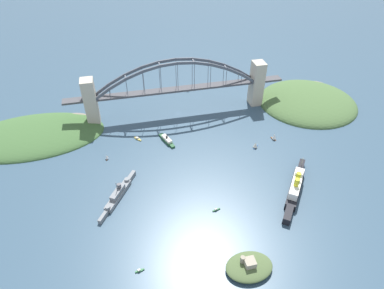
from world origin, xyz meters
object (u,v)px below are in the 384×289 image
at_px(small_boat_0, 216,210).
at_px(small_boat_5, 255,145).
at_px(seaplane_taxiing_near_bridge, 188,89).
at_px(ocean_liner, 295,187).
at_px(naval_cruiser, 118,194).
at_px(small_boat_1, 138,139).
at_px(small_boat_4, 107,157).
at_px(small_boat_3, 140,271).
at_px(harbor_ferry_steamer, 167,140).
at_px(fort_island_mid_harbor, 249,266).
at_px(harbor_arch_bridge, 177,91).
at_px(small_boat_2, 274,136).

relative_size(small_boat_0, small_boat_5, 0.91).
bearing_deg(small_boat_5, seaplane_taxiing_near_bridge, -72.99).
xyz_separation_m(ocean_liner, naval_cruiser, (162.10, -31.50, -3.11)).
distance_m(seaplane_taxiing_near_bridge, small_boat_1, 128.13).
relative_size(small_boat_1, small_boat_4, 1.50).
xyz_separation_m(ocean_liner, small_boat_3, (151.14, 49.23, -5.74)).
height_order(naval_cruiser, small_boat_3, naval_cruiser).
bearing_deg(harbor_ferry_steamer, fort_island_mid_harbor, 101.07).
height_order(naval_cruiser, small_boat_1, naval_cruiser).
bearing_deg(harbor_arch_bridge, ocean_liner, 116.26).
distance_m(small_boat_0, small_boat_2, 127.52).
xyz_separation_m(small_boat_3, small_boat_4, (20.06, -137.95, 2.14)).
xyz_separation_m(harbor_arch_bridge, ocean_liner, (-80.02, 162.18, -24.97)).
distance_m(fort_island_mid_harbor, small_boat_5, 150.17).
relative_size(fort_island_mid_harbor, small_boat_5, 4.36).
relative_size(small_boat_4, small_boat_5, 0.76).
bearing_deg(small_boat_4, naval_cruiser, 99.04).
xyz_separation_m(harbor_ferry_steamer, small_boat_2, (-119.68, 23.83, 1.80)).
xyz_separation_m(naval_cruiser, fort_island_mid_harbor, (-91.40, 97.66, 0.08)).
bearing_deg(small_boat_1, small_boat_4, 38.35).
height_order(naval_cruiser, seaplane_taxiing_near_bridge, naval_cruiser).
distance_m(fort_island_mid_harbor, small_boat_1, 194.08).
relative_size(harbor_arch_bridge, fort_island_mid_harbor, 7.45).
bearing_deg(small_boat_2, harbor_ferry_steamer, -11.26).
bearing_deg(small_boat_4, ocean_liner, 152.61).
distance_m(small_boat_0, small_boat_3, 85.15).
xyz_separation_m(naval_cruiser, small_boat_0, (-83.83, 36.67, -2.62)).
bearing_deg(harbor_arch_bridge, naval_cruiser, 57.87).
bearing_deg(small_boat_3, small_boat_0, -148.84).
relative_size(harbor_ferry_steamer, fort_island_mid_harbor, 0.81).
distance_m(small_boat_1, small_boat_5, 132.86).
xyz_separation_m(ocean_liner, small_boat_0, (78.28, 5.18, -5.73)).
bearing_deg(ocean_liner, fort_island_mid_harbor, 43.10).
height_order(naval_cruiser, small_boat_5, naval_cruiser).
relative_size(fort_island_mid_harbor, small_boat_1, 3.84).
height_order(small_boat_0, small_boat_3, small_boat_3).
relative_size(ocean_liner, small_boat_0, 9.60).
bearing_deg(fort_island_mid_harbor, small_boat_2, -120.32).
bearing_deg(naval_cruiser, harbor_arch_bridge, -122.13).
height_order(harbor_arch_bridge, harbor_ferry_steamer, harbor_arch_bridge).
relative_size(harbor_ferry_steamer, small_boat_4, 4.65).
relative_size(ocean_liner, small_boat_5, 8.75).
bearing_deg(seaplane_taxiing_near_bridge, small_boat_2, 117.65).
xyz_separation_m(naval_cruiser, small_boat_1, (-26.13, -85.09, -2.55)).
relative_size(harbor_arch_bridge, ocean_liner, 3.71).
relative_size(harbor_arch_bridge, small_boat_2, 30.21).
height_order(naval_cruiser, small_boat_4, naval_cruiser).
bearing_deg(small_boat_0, small_boat_5, -131.22).
bearing_deg(small_boat_3, harbor_arch_bridge, -108.59).
height_order(ocean_liner, small_boat_3, ocean_liner).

